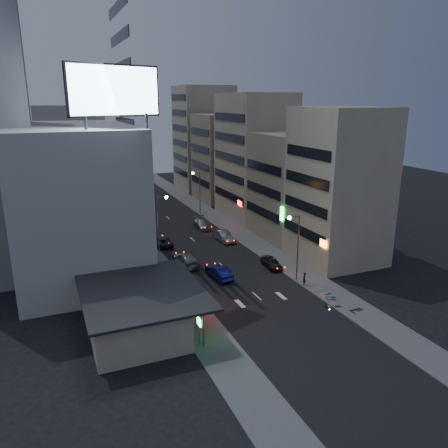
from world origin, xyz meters
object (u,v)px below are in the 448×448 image
parked_car_right_far (203,223)px  scooter_black_a (360,302)px  parked_car_left (163,241)px  parked_car_right_mid (223,236)px  scooter_silver_b (328,287)px  road_car_blue (219,272)px  road_car_silver (186,259)px  scooter_silver_a (340,299)px  person (304,279)px  scooter_blue (335,292)px  scooter_black_b (336,294)px  parked_car_right_near (271,262)px

parked_car_right_far → scooter_black_a: 34.56m
parked_car_right_far → parked_car_left: bearing=-138.3°
parked_car_right_mid → scooter_silver_b: parked_car_right_mid is taller
road_car_blue → road_car_silver: 6.16m
parked_car_left → scooter_silver_a: bearing=118.6°
parked_car_left → road_car_silver: (0.72, -8.83, 0.12)m
road_car_blue → person: size_ratio=3.01×
parked_car_right_mid → scooter_silver_b: (3.57, -21.86, -0.12)m
scooter_silver_a → parked_car_right_far: bearing=18.3°
road_car_silver → scooter_blue: road_car_silver is taller
parked_car_right_far → scooter_silver_a: parked_car_right_far is taller
scooter_black_b → parked_car_right_mid: bearing=18.1°
scooter_silver_b → road_car_blue: bearing=37.8°
road_car_blue → road_car_silver: size_ratio=0.87×
parked_car_right_mid → scooter_black_b: bearing=-85.1°
road_car_silver → scooter_silver_a: 20.73m
parked_car_right_near → road_car_blue: 7.57m
parked_car_right_near → parked_car_right_far: parked_car_right_far is taller
person → scooter_blue: person is taller
parked_car_right_mid → road_car_silver: parked_car_right_mid is taller
parked_car_right_far → parked_car_right_near: bearing=-80.2°
road_car_blue → parked_car_left: bearing=-83.4°
parked_car_right_mid → road_car_blue: (-6.08, -13.22, -0.02)m
parked_car_right_mid → scooter_black_b: parked_car_right_mid is taller
parked_car_right_mid → scooter_blue: bearing=-84.1°
parked_car_right_far → scooter_black_a: (4.76, -34.23, -0.03)m
scooter_blue → person: bearing=37.0°
scooter_black_b → scooter_black_a: bearing=-151.0°
road_car_blue → person: person is taller
parked_car_right_far → scooter_black_a: parked_car_right_far is taller
scooter_black_b → scooter_silver_b: bearing=1.4°
road_car_blue → scooter_silver_a: road_car_blue is taller
parked_car_right_far → road_car_blue: 21.86m
road_car_silver → scooter_black_b: 19.88m
parked_car_right_near → scooter_silver_a: size_ratio=2.02×
parked_car_right_mid → scooter_silver_a: parked_car_right_mid is taller
scooter_silver_a → road_car_blue: bearing=49.8°
scooter_silver_a → scooter_silver_b: scooter_silver_a is taller
road_car_blue → scooter_blue: size_ratio=2.79×
parked_car_right_near → road_car_blue: (-7.54, -0.65, 0.08)m
scooter_blue → parked_car_right_mid: bearing=25.2°
road_car_blue → scooter_silver_a: bearing=122.0°
parked_car_right_far → road_car_blue: road_car_blue is taller
parked_car_right_far → road_car_blue: size_ratio=1.13×
parked_car_right_mid → scooter_silver_a: size_ratio=2.40×
scooter_black_a → road_car_silver: bearing=30.3°
parked_car_right_near → parked_car_left: parked_car_right_near is taller
scooter_silver_a → parked_car_right_mid: bearing=19.0°
parked_car_right_far → scooter_silver_a: 33.01m
road_car_blue → road_car_silver: bearing=-73.1°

